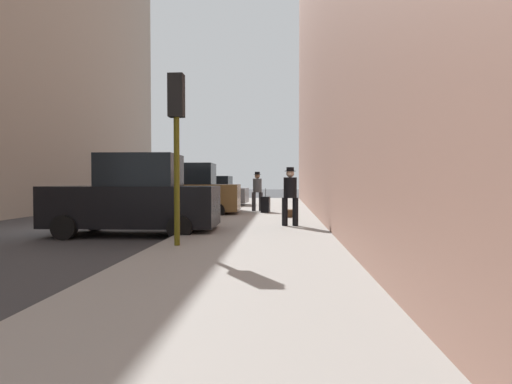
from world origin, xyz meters
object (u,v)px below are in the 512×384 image
(parked_bronze_suv, at_px, (186,192))
(parked_gray_coupe, at_px, (212,193))
(fire_hydrant, at_px, (233,203))
(traffic_light, at_px, (177,122))
(pedestrian_with_beanie, at_px, (257,189))
(pedestrian_with_fedora, at_px, (290,193))
(duffel_bag, at_px, (289,213))
(parked_black_suv, at_px, (135,198))
(rolling_suitcase, at_px, (266,204))

(parked_bronze_suv, relative_size, parked_gray_coupe, 1.09)
(fire_hydrant, height_order, traffic_light, traffic_light)
(pedestrian_with_beanie, bearing_deg, fire_hydrant, 173.87)
(parked_gray_coupe, distance_m, pedestrian_with_fedora, 11.36)
(fire_hydrant, distance_m, pedestrian_with_beanie, 1.30)
(traffic_light, distance_m, pedestrian_with_beanie, 9.93)
(parked_bronze_suv, relative_size, fire_hydrant, 6.61)
(parked_bronze_suv, relative_size, pedestrian_with_fedora, 2.62)
(fire_hydrant, xyz_separation_m, duffel_bag, (2.51, -3.05, -0.21))
(fire_hydrant, relative_size, duffel_bag, 1.60)
(parked_black_suv, distance_m, pedestrian_with_beanie, 7.78)
(fire_hydrant, xyz_separation_m, pedestrian_with_beanie, (1.13, -0.12, 0.64))
(fire_hydrant, bearing_deg, duffel_bag, -50.53)
(traffic_light, bearing_deg, pedestrian_with_fedora, 57.48)
(duffel_bag, bearing_deg, traffic_light, -109.87)
(rolling_suitcase, bearing_deg, traffic_light, -99.35)
(parked_gray_coupe, distance_m, rolling_suitcase, 6.32)
(duffel_bag, bearing_deg, rolling_suitcase, 114.16)
(traffic_light, xyz_separation_m, pedestrian_with_beanie, (1.08, 9.74, -1.62))
(fire_hydrant, distance_m, traffic_light, 10.11)
(traffic_light, relative_size, pedestrian_with_beanie, 2.03)
(parked_black_suv, height_order, fire_hydrant, parked_black_suv)
(parked_gray_coupe, bearing_deg, pedestrian_with_fedora, -67.71)
(parked_black_suv, distance_m, fire_hydrant, 7.57)
(parked_gray_coupe, xyz_separation_m, duffel_bag, (4.31, -7.54, -0.56))
(parked_gray_coupe, relative_size, rolling_suitcase, 4.11)
(parked_bronze_suv, height_order, duffel_bag, parked_bronze_suv)
(pedestrian_with_beanie, bearing_deg, parked_black_suv, -112.11)
(fire_hydrant, bearing_deg, parked_bronze_suv, -138.42)
(parked_black_suv, relative_size, duffel_bag, 10.58)
(parked_gray_coupe, xyz_separation_m, traffic_light, (1.85, -14.35, 1.91))
(parked_bronze_suv, bearing_deg, fire_hydrant, 41.58)
(parked_bronze_suv, bearing_deg, duffel_bag, -18.55)
(parked_bronze_suv, xyz_separation_m, fire_hydrant, (1.80, 1.60, -0.54))
(pedestrian_with_fedora, height_order, rolling_suitcase, pedestrian_with_fedora)
(fire_hydrant, xyz_separation_m, pedestrian_with_fedora, (2.50, -6.01, 0.64))
(parked_gray_coupe, distance_m, duffel_bag, 8.71)
(pedestrian_with_beanie, height_order, duffel_bag, pedestrian_with_beanie)
(parked_bronze_suv, bearing_deg, pedestrian_with_fedora, -45.69)
(pedestrian_with_fedora, height_order, duffel_bag, pedestrian_with_fedora)
(rolling_suitcase, xyz_separation_m, duffel_bag, (0.98, -2.18, -0.20))
(parked_black_suv, xyz_separation_m, parked_bronze_suv, (0.00, 5.73, 0.00))
(pedestrian_with_beanie, height_order, pedestrian_with_fedora, same)
(fire_hydrant, xyz_separation_m, rolling_suitcase, (1.53, -0.86, -0.01))
(parked_gray_coupe, relative_size, pedestrian_with_beanie, 2.40)
(parked_bronze_suv, distance_m, pedestrian_with_beanie, 3.28)
(pedestrian_with_beanie, bearing_deg, rolling_suitcase, -61.38)
(traffic_light, xyz_separation_m, pedestrian_with_fedora, (2.45, 3.85, -1.62))
(fire_hydrant, height_order, duffel_bag, fire_hydrant)
(parked_bronze_suv, bearing_deg, pedestrian_with_beanie, 26.80)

